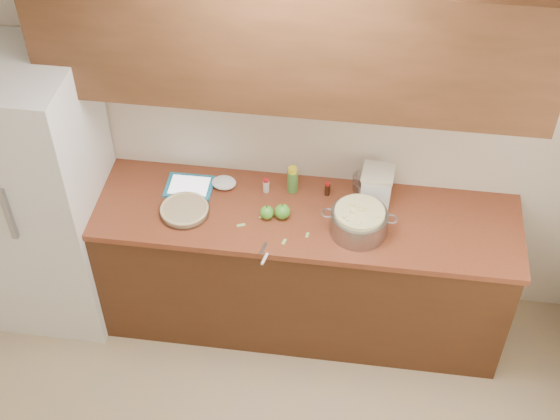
# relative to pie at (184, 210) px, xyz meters

# --- Properties ---
(room_shell) EXTENTS (3.60, 3.60, 3.60)m
(room_shell) POSITION_rel_pie_xyz_m (0.57, -1.39, 0.36)
(room_shell) COLOR tan
(room_shell) RESTS_ON ground
(counter_run) EXTENTS (2.64, 0.68, 0.92)m
(counter_run) POSITION_rel_pie_xyz_m (0.57, 0.09, -0.48)
(counter_run) COLOR #472814
(counter_run) RESTS_ON ground
(upper_cabinets) EXTENTS (2.60, 0.34, 0.70)m
(upper_cabinets) POSITION_rel_pie_xyz_m (0.57, 0.24, 1.01)
(upper_cabinets) COLOR brown
(upper_cabinets) RESTS_ON room_shell
(fridge) EXTENTS (0.70, 0.70, 1.80)m
(fridge) POSITION_rel_pie_xyz_m (-0.87, 0.05, -0.04)
(fridge) COLOR white
(fridge) RESTS_ON ground
(pie) EXTENTS (0.28, 0.28, 0.05)m
(pie) POSITION_rel_pie_xyz_m (0.00, 0.00, 0.00)
(pie) COLOR silver
(pie) RESTS_ON counter_run
(colander) EXTENTS (0.42, 0.31, 0.16)m
(colander) POSITION_rel_pie_xyz_m (0.98, -0.01, 0.05)
(colander) COLOR gray
(colander) RESTS_ON counter_run
(flour_canister) EXTENTS (0.19, 0.19, 0.22)m
(flour_canister) POSITION_rel_pie_xyz_m (1.06, 0.25, 0.09)
(flour_canister) COLOR white
(flour_canister) RESTS_ON counter_run
(tablet) EXTENTS (0.27, 0.21, 0.02)m
(tablet) POSITION_rel_pie_xyz_m (-0.02, 0.21, -0.01)
(tablet) COLOR teal
(tablet) RESTS_ON counter_run
(paring_knife) EXTENTS (0.05, 0.17, 0.02)m
(paring_knife) POSITION_rel_pie_xyz_m (0.50, -0.28, -0.02)
(paring_knife) COLOR gray
(paring_knife) RESTS_ON counter_run
(lemon_bottle) EXTENTS (0.06, 0.06, 0.17)m
(lemon_bottle) POSITION_rel_pie_xyz_m (0.58, 0.27, 0.06)
(lemon_bottle) COLOR #4C8C38
(lemon_bottle) RESTS_ON counter_run
(cinnamon_shaker) EXTENTS (0.04, 0.04, 0.09)m
(cinnamon_shaker) POSITION_rel_pie_xyz_m (0.43, 0.24, 0.02)
(cinnamon_shaker) COLOR beige
(cinnamon_shaker) RESTS_ON counter_run
(vanilla_bottle) EXTENTS (0.03, 0.03, 0.09)m
(vanilla_bottle) POSITION_rel_pie_xyz_m (0.78, 0.26, 0.02)
(vanilla_bottle) COLOR black
(vanilla_bottle) RESTS_ON counter_run
(mixing_bowl) EXTENTS (0.22, 0.22, 0.08)m
(mixing_bowl) POSITION_rel_pie_xyz_m (1.03, 0.35, 0.02)
(mixing_bowl) COLOR silver
(mixing_bowl) RESTS_ON counter_run
(paper_towel) EXTENTS (0.17, 0.15, 0.06)m
(paper_towel) POSITION_rel_pie_xyz_m (0.18, 0.25, 0.01)
(paper_towel) COLOR white
(paper_towel) RESTS_ON counter_run
(apple_left) EXTENTS (0.08, 0.08, 0.09)m
(apple_left) POSITION_rel_pie_xyz_m (0.47, 0.03, 0.02)
(apple_left) COLOR green
(apple_left) RESTS_ON counter_run
(apple_center) EXTENTS (0.09, 0.09, 0.10)m
(apple_center) POSITION_rel_pie_xyz_m (0.55, 0.04, 0.02)
(apple_center) COLOR green
(apple_center) RESTS_ON counter_run
(peel_a) EXTENTS (0.03, 0.02, 0.00)m
(peel_a) POSITION_rel_pie_xyz_m (0.43, 0.03, -0.02)
(peel_a) COLOR #94C861
(peel_a) RESTS_ON counter_run
(peel_b) EXTENTS (0.05, 0.04, 0.00)m
(peel_b) POSITION_rel_pie_xyz_m (0.33, -0.05, -0.02)
(peel_b) COLOR #94C861
(peel_b) RESTS_ON counter_run
(peel_c) EXTENTS (0.03, 0.05, 0.00)m
(peel_c) POSITION_rel_pie_xyz_m (0.59, -0.15, -0.02)
(peel_c) COLOR #94C861
(peel_c) RESTS_ON counter_run
(peel_d) EXTENTS (0.02, 0.04, 0.00)m
(peel_d) POSITION_rel_pie_xyz_m (0.70, -0.08, -0.02)
(peel_d) COLOR #94C861
(peel_d) RESTS_ON counter_run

